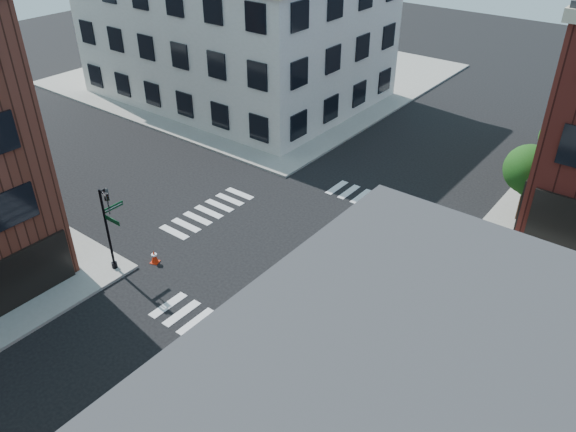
% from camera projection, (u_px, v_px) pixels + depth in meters
% --- Properties ---
extents(ground, '(120.00, 120.00, 0.00)m').
position_uv_depth(ground, '(305.00, 255.00, 29.06)').
color(ground, black).
rests_on(ground, ground).
extents(sidewalk_nw, '(30.00, 30.00, 0.15)m').
position_uv_depth(sidewalk_nw, '(258.00, 74.00, 53.97)').
color(sidewalk_nw, gray).
rests_on(sidewalk_nw, ground).
extents(building_nw, '(22.00, 16.00, 11.00)m').
position_uv_depth(building_nw, '(236.00, 30.00, 46.71)').
color(building_nw, beige).
rests_on(building_nw, ground).
extents(tree_near, '(2.69, 2.69, 4.49)m').
position_uv_depth(tree_near, '(529.00, 172.00, 30.14)').
color(tree_near, black).
rests_on(tree_near, ground).
extents(tree_far, '(2.43, 2.43, 4.07)m').
position_uv_depth(tree_far, '(560.00, 140.00, 34.31)').
color(tree_far, black).
rests_on(tree_far, ground).
extents(signal_pole, '(1.29, 1.24, 4.60)m').
position_uv_depth(signal_pole, '(109.00, 221.00, 26.55)').
color(signal_pole, black).
rests_on(signal_pole, ground).
extents(box_truck, '(7.39, 2.54, 3.30)m').
position_uv_depth(box_truck, '(546.00, 403.00, 18.96)').
color(box_truck, silver).
rests_on(box_truck, ground).
extents(traffic_cone, '(0.51, 0.51, 0.73)m').
position_uv_depth(traffic_cone, '(154.00, 257.00, 28.35)').
color(traffic_cone, red).
rests_on(traffic_cone, ground).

